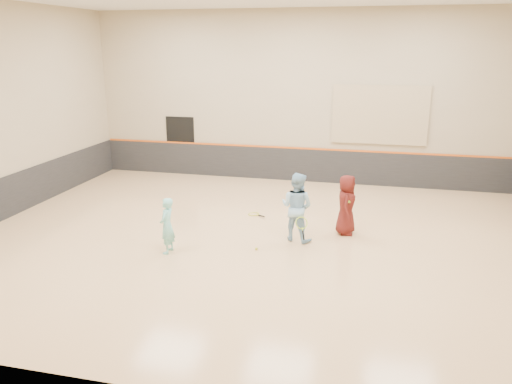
% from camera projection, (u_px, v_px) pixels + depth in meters
% --- Properties ---
extents(room, '(15.04, 12.04, 6.22)m').
position_uv_depth(room, '(261.00, 210.00, 12.51)').
color(room, tan).
rests_on(room, ground).
extents(wainscot_back, '(14.90, 0.04, 1.20)m').
position_uv_depth(wainscot_back, '(297.00, 165.00, 18.14)').
color(wainscot_back, '#232326').
rests_on(wainscot_back, floor).
extents(wainscot_left, '(0.04, 11.90, 1.20)m').
position_uv_depth(wainscot_left, '(6.00, 198.00, 14.23)').
color(wainscot_left, '#232326').
rests_on(wainscot_left, floor).
extents(accent_stripe, '(14.90, 0.03, 0.06)m').
position_uv_depth(accent_stripe, '(298.00, 148.00, 17.96)').
color(accent_stripe, '#D85914').
rests_on(accent_stripe, wall_back).
extents(acoustic_panel, '(3.20, 0.08, 2.00)m').
position_uv_depth(acoustic_panel, '(380.00, 115.00, 16.96)').
color(acoustic_panel, tan).
rests_on(acoustic_panel, wall_back).
extents(doorway, '(1.10, 0.05, 2.20)m').
position_uv_depth(doorway, '(181.00, 146.00, 19.01)').
color(doorway, black).
rests_on(doorway, floor).
extents(girl, '(0.33, 0.50, 1.36)m').
position_uv_depth(girl, '(167.00, 226.00, 11.79)').
color(girl, '#7CD7D1').
rests_on(girl, floor).
extents(instructor, '(1.03, 0.91, 1.76)m').
position_uv_depth(instructor, '(297.00, 207.00, 12.53)').
color(instructor, '#96C7E9').
rests_on(instructor, floor).
extents(young_man, '(0.52, 0.78, 1.59)m').
position_uv_depth(young_man, '(346.00, 205.00, 12.98)').
color(young_man, '#551714').
rests_on(young_man, floor).
extents(held_racket, '(0.35, 0.35, 0.64)m').
position_uv_depth(held_racket, '(301.00, 223.00, 12.21)').
color(held_racket, '#B0DE30').
rests_on(held_racket, instructor).
extents(spare_racket, '(0.76, 0.76, 0.10)m').
position_uv_depth(spare_racket, '(254.00, 213.00, 14.64)').
color(spare_racket, gold).
rests_on(spare_racket, floor).
extents(ball_under_racket, '(0.07, 0.07, 0.07)m').
position_uv_depth(ball_under_racket, '(256.00, 249.00, 12.11)').
color(ball_under_racket, yellow).
rests_on(ball_under_racket, floor).
extents(ball_in_hand, '(0.07, 0.07, 0.07)m').
position_uv_depth(ball_in_hand, '(349.00, 202.00, 12.71)').
color(ball_in_hand, '#AFCE2F').
rests_on(ball_in_hand, young_man).
extents(ball_beside_spare, '(0.07, 0.07, 0.07)m').
position_uv_depth(ball_beside_spare, '(294.00, 203.00, 15.57)').
color(ball_beside_spare, '#B9D531').
rests_on(ball_beside_spare, floor).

